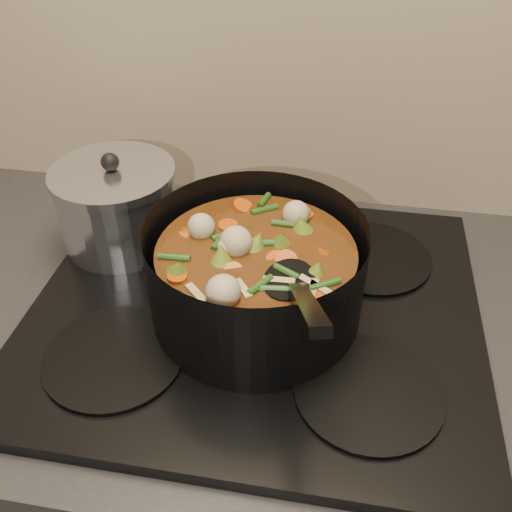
# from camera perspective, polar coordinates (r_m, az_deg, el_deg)

# --- Properties ---
(counter) EXTENTS (2.64, 0.64, 0.91)m
(counter) POSITION_cam_1_polar(r_m,az_deg,el_deg) (1.18, -0.03, -21.69)
(counter) COLOR brown
(counter) RESTS_ON ground
(stovetop) EXTENTS (0.62, 0.54, 0.03)m
(stovetop) POSITION_cam_1_polar(r_m,az_deg,el_deg) (0.81, -0.04, -5.20)
(stovetop) COLOR black
(stovetop) RESTS_ON counter
(stockpot) EXTENTS (0.29, 0.37, 0.21)m
(stockpot) POSITION_cam_1_polar(r_m,az_deg,el_deg) (0.75, 0.02, -1.98)
(stockpot) COLOR black
(stockpot) RESTS_ON stovetop
(saucepan) EXTENTS (0.19, 0.19, 0.15)m
(saucepan) POSITION_cam_1_polar(r_m,az_deg,el_deg) (0.91, -13.66, 4.94)
(saucepan) COLOR silver
(saucepan) RESTS_ON stovetop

